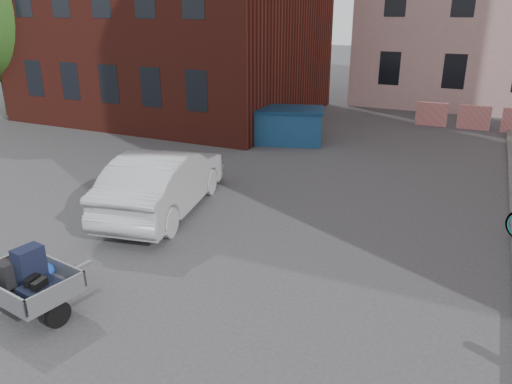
% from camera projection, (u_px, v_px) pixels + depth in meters
% --- Properties ---
extents(ground, '(120.00, 120.00, 0.00)m').
position_uv_depth(ground, '(207.00, 267.00, 9.93)').
color(ground, '#38383A').
rests_on(ground, ground).
extents(far_building, '(6.00, 6.00, 8.00)m').
position_uv_depth(far_building, '(116.00, 19.00, 35.10)').
color(far_building, maroon).
rests_on(far_building, ground).
extents(barriers, '(4.70, 0.18, 1.00)m').
position_uv_depth(barriers, '(474.00, 118.00, 20.86)').
color(barriers, red).
rests_on(barriers, ground).
extents(trailer, '(1.76, 1.91, 1.20)m').
position_uv_depth(trailer, '(27.00, 280.00, 8.27)').
color(trailer, black).
rests_on(trailer, ground).
extents(dumpster, '(3.46, 2.45, 1.31)m').
position_uv_depth(dumpster, '(281.00, 125.00, 18.82)').
color(dumpster, navy).
rests_on(dumpster, ground).
extents(silver_car, '(2.58, 5.02, 1.58)m').
position_uv_depth(silver_car, '(164.00, 181.00, 12.42)').
color(silver_car, '#A8ABB0').
rests_on(silver_car, ground).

